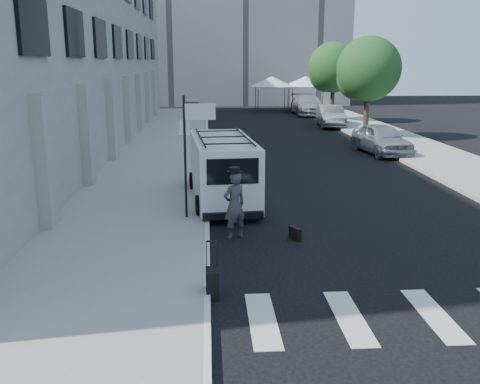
{
  "coord_description": "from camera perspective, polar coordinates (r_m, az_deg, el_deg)",
  "views": [
    {
      "loc": [
        -1.94,
        -11.83,
        4.58
      ],
      "look_at": [
        -1.14,
        1.48,
        1.3
      ],
      "focal_mm": 40.0,
      "sensor_mm": 36.0,
      "label": 1
    }
  ],
  "objects": [
    {
      "name": "sign_pole",
      "position": [
        15.17,
        -5.04,
        6.46
      ],
      "size": [
        1.03,
        0.07,
        3.5
      ],
      "color": "black",
      "rests_on": "sidewalk_left"
    },
    {
      "name": "parked_car_b",
      "position": [
        38.92,
        9.65,
        8.01
      ],
      "size": [
        2.06,
        4.84,
        1.55
      ],
      "primitive_type": "imported",
      "rotation": [
        0.0,
        0.0,
        -0.09
      ],
      "color": "#4C4F53",
      "rests_on": "ground"
    },
    {
      "name": "parked_car_a",
      "position": [
        27.99,
        14.86,
        5.51
      ],
      "size": [
        2.32,
        4.65,
        1.52
      ],
      "primitive_type": "imported",
      "rotation": [
        0.0,
        0.0,
        0.12
      ],
      "color": "gray",
      "rests_on": "ground"
    },
    {
      "name": "tree_near",
      "position": [
        33.36,
        13.31,
        12.41
      ],
      "size": [
        3.8,
        3.83,
        6.03
      ],
      "color": "black",
      "rests_on": "ground"
    },
    {
      "name": "sidewalk_left",
      "position": [
        28.29,
        -8.1,
        4.51
      ],
      "size": [
        4.5,
        48.0,
        0.15
      ],
      "primitive_type": "cube",
      "color": "gray",
      "rests_on": "ground"
    },
    {
      "name": "businessman",
      "position": [
        14.0,
        -0.59,
        -1.43
      ],
      "size": [
        0.78,
        0.71,
        1.8
      ],
      "primitive_type": "imported",
      "rotation": [
        0.0,
        0.0,
        3.68
      ],
      "color": "#3C3C3E",
      "rests_on": "ground"
    },
    {
      "name": "parked_car_c",
      "position": [
        47.63,
        7.24,
        9.22
      ],
      "size": [
        2.42,
        5.93,
        1.72
      ],
      "primitive_type": "imported",
      "rotation": [
        0.0,
        0.0,
        0.0
      ],
      "color": "#A0A1A8",
      "rests_on": "ground"
    },
    {
      "name": "cargo_van",
      "position": [
        17.68,
        -1.91,
        2.5
      ],
      "size": [
        2.35,
        5.75,
        2.13
      ],
      "rotation": [
        0.0,
        0.0,
        0.08
      ],
      "color": "white",
      "rests_on": "ground"
    },
    {
      "name": "sidewalk_right",
      "position": [
        33.96,
        15.46,
        5.69
      ],
      "size": [
        4.0,
        56.0,
        0.15
      ],
      "primitive_type": "cube",
      "color": "gray",
      "rests_on": "ground"
    },
    {
      "name": "ground",
      "position": [
        12.84,
        5.53,
        -7.15
      ],
      "size": [
        120.0,
        120.0,
        0.0
      ],
      "primitive_type": "plane",
      "color": "black",
      "rests_on": "ground"
    },
    {
      "name": "tent_right",
      "position": [
        51.19,
        6.99,
        11.62
      ],
      "size": [
        4.0,
        4.0,
        3.2
      ],
      "color": "black",
      "rests_on": "ground"
    },
    {
      "name": "tree_far",
      "position": [
        42.06,
        9.77,
        12.79
      ],
      "size": [
        3.8,
        3.83,
        6.03
      ],
      "color": "black",
      "rests_on": "ground"
    },
    {
      "name": "suitcase",
      "position": [
        10.73,
        -2.98,
        -9.7
      ],
      "size": [
        0.26,
        0.41,
        1.13
      ],
      "rotation": [
        0.0,
        0.0,
        0.02
      ],
      "color": "black",
      "rests_on": "ground"
    },
    {
      "name": "building_left",
      "position": [
        31.36,
        -22.02,
        15.45
      ],
      "size": [
        10.0,
        44.0,
        12.0
      ],
      "primitive_type": "cube",
      "color": "gray",
      "rests_on": "ground"
    },
    {
      "name": "tent_left",
      "position": [
        50.22,
        3.43,
        11.65
      ],
      "size": [
        4.0,
        4.0,
        3.2
      ],
      "color": "black",
      "rests_on": "ground"
    },
    {
      "name": "briefcase",
      "position": [
        14.15,
        5.88,
        -4.42
      ],
      "size": [
        0.28,
        0.45,
        0.34
      ],
      "primitive_type": "cube",
      "rotation": [
        0.0,
        0.0,
        0.4
      ],
      "color": "black",
      "rests_on": "ground"
    }
  ]
}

